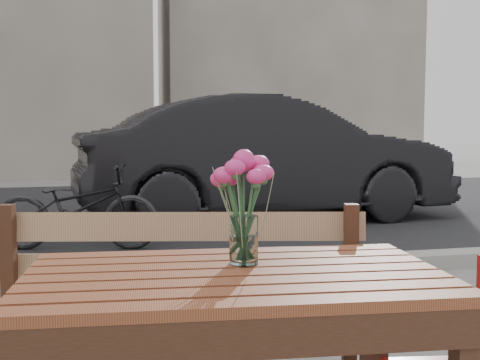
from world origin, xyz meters
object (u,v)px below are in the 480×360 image
at_px(main_vase, 244,193).
at_px(bicycle, 77,207).
at_px(main_table, 235,313).
at_px(parked_car, 266,159).

relative_size(main_vase, bicycle, 0.23).
bearing_deg(main_table, main_vase, 67.90).
xyz_separation_m(main_table, parked_car, (1.69, 5.69, 0.15)).
height_order(main_table, main_vase, main_vase).
bearing_deg(main_vase, bicycle, 98.81).
relative_size(main_table, main_vase, 3.63).
relative_size(parked_car, bicycle, 3.00).
relative_size(main_vase, parked_car, 0.08).
xyz_separation_m(main_vase, bicycle, (-0.65, 4.18, -0.57)).
distance_m(main_vase, parked_car, 5.83).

